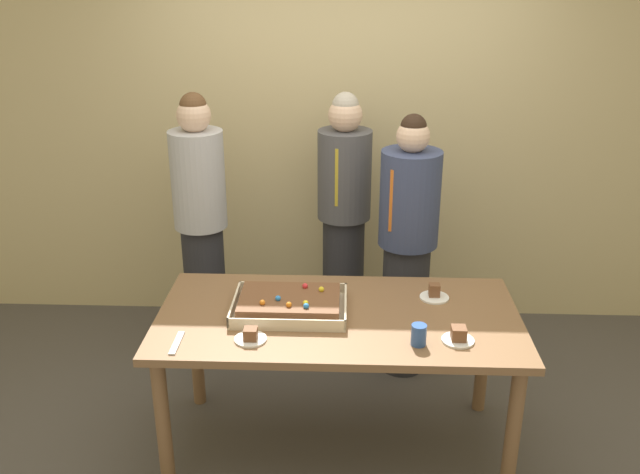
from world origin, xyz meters
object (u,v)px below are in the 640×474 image
object	(u,v)px
plated_slice_near_right	(251,337)
person_striped_tie_right	(407,245)
party_table	(338,331)
plated_slice_near_left	(458,336)
person_serving_front	(344,218)
person_green_shirt_behind	(201,225)
cake_server_utensil	(177,343)
plated_slice_far_left	(434,294)
drink_cup_nearest	(419,335)
sheet_cake	(290,304)

from	to	relation	value
plated_slice_near_right	person_striped_tie_right	size ratio (longest dim) A/B	0.09
party_table	plated_slice_near_left	bearing A→B (deg)	-22.95
plated_slice_near_left	person_striped_tie_right	size ratio (longest dim) A/B	0.09
party_table	person_serving_front	bearing A→B (deg)	89.15
party_table	person_serving_front	distance (m)	1.15
party_table	person_green_shirt_behind	xyz separation A→B (m)	(-0.87, 0.95, 0.19)
party_table	person_striped_tie_right	size ratio (longest dim) A/B	1.10
cake_server_utensil	person_serving_front	xyz separation A→B (m)	(0.75, 1.44, 0.08)
plated_slice_near_right	plated_slice_far_left	size ratio (longest dim) A/B	1.00
person_serving_front	person_striped_tie_right	bearing A→B (deg)	62.26
plated_slice_far_left	cake_server_utensil	world-z (taller)	plated_slice_far_left
plated_slice_near_left	person_serving_front	bearing A→B (deg)	111.36
party_table	drink_cup_nearest	xyz separation A→B (m)	(0.37, -0.27, 0.14)
plated_slice_near_left	drink_cup_nearest	xyz separation A→B (m)	(-0.18, -0.04, 0.02)
plated_slice_near_left	drink_cup_nearest	distance (m)	0.19
plated_slice_near_left	person_serving_front	distance (m)	1.47
person_striped_tie_right	person_green_shirt_behind	bearing A→B (deg)	-57.00
party_table	sheet_cake	xyz separation A→B (m)	(-0.24, 0.03, 0.13)
plated_slice_far_left	cake_server_utensil	xyz separation A→B (m)	(-1.22, -0.51, -0.02)
cake_server_utensil	drink_cup_nearest	bearing A→B (deg)	1.95
sheet_cake	plated_slice_near_right	xyz separation A→B (m)	(-0.16, -0.29, -0.02)
cake_server_utensil	party_table	bearing A→B (deg)	22.82
party_table	plated_slice_near_right	world-z (taller)	plated_slice_near_right
plated_slice_far_left	drink_cup_nearest	world-z (taller)	drink_cup_nearest
plated_slice_near_left	person_striped_tie_right	xyz separation A→B (m)	(-0.15, 1.03, 0.02)
plated_slice_far_left	person_striped_tie_right	xyz separation A→B (m)	(-0.09, 0.60, 0.02)
sheet_cake	plated_slice_far_left	world-z (taller)	sheet_cake
plated_slice_near_left	person_striped_tie_right	world-z (taller)	person_striped_tie_right
plated_slice_near_left	person_serving_front	size ratio (longest dim) A/B	0.09
person_serving_front	person_green_shirt_behind	size ratio (longest dim) A/B	0.99
party_table	person_striped_tie_right	world-z (taller)	person_striped_tie_right
party_table	sheet_cake	world-z (taller)	sheet_cake
person_green_shirt_behind	person_striped_tie_right	xyz separation A→B (m)	(1.26, -0.15, -0.06)
plated_slice_near_left	drink_cup_nearest	world-z (taller)	drink_cup_nearest
plated_slice_near_left	plated_slice_far_left	bearing A→B (deg)	97.85
plated_slice_near_right	cake_server_utensil	world-z (taller)	plated_slice_near_right
plated_slice_far_left	person_green_shirt_behind	distance (m)	1.55
plated_slice_near_right	person_striped_tie_right	bearing A→B (deg)	53.24
plated_slice_near_left	plated_slice_near_right	world-z (taller)	plated_slice_near_left
sheet_cake	person_striped_tie_right	xyz separation A→B (m)	(0.64, 0.78, 0.00)
plated_slice_far_left	person_striped_tie_right	bearing A→B (deg)	98.72
sheet_cake	person_serving_front	xyz separation A→B (m)	(0.26, 1.11, 0.05)
plated_slice_near_left	plated_slice_near_right	distance (m)	0.95
plated_slice_near_left	drink_cup_nearest	size ratio (longest dim) A/B	1.50
plated_slice_near_right	drink_cup_nearest	distance (m)	0.77
sheet_cake	drink_cup_nearest	size ratio (longest dim) A/B	5.62
drink_cup_nearest	cake_server_utensil	xyz separation A→B (m)	(-1.10, -0.04, -0.05)
plated_slice_near_right	person_serving_front	bearing A→B (deg)	73.46
drink_cup_nearest	person_serving_front	xyz separation A→B (m)	(-0.35, 1.40, 0.03)
party_table	plated_slice_near_left	world-z (taller)	plated_slice_near_left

